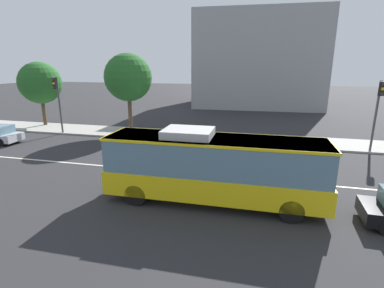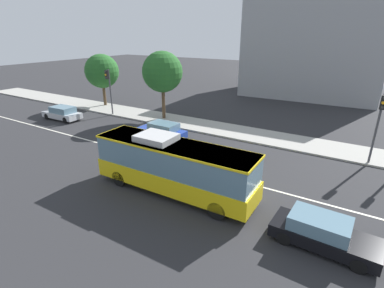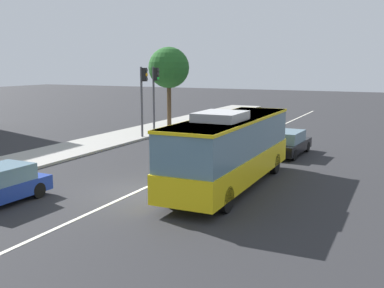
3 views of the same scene
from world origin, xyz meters
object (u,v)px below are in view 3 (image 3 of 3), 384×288
(sedan_black, at_px, (287,143))
(street_tree_kerbside_left, at_px, (169,68))
(traffic_light_near_corner, at_px, (143,90))
(traffic_light_mid_block, at_px, (155,88))
(transit_bus, at_px, (230,147))

(sedan_black, bearing_deg, street_tree_kerbside_left, 61.11)
(street_tree_kerbside_left, bearing_deg, traffic_light_near_corner, -169.90)
(sedan_black, height_order, traffic_light_mid_block, traffic_light_mid_block)
(traffic_light_near_corner, distance_m, street_tree_kerbside_left, 6.03)
(transit_bus, relative_size, street_tree_kerbside_left, 1.47)
(transit_bus, bearing_deg, sedan_black, -3.72)
(transit_bus, distance_m, street_tree_kerbside_left, 19.71)
(traffic_light_near_corner, relative_size, traffic_light_mid_block, 1.00)
(traffic_light_mid_block, bearing_deg, traffic_light_near_corner, -79.67)
(transit_bus, height_order, traffic_light_near_corner, traffic_light_near_corner)
(sedan_black, bearing_deg, traffic_light_mid_block, 74.82)
(traffic_light_mid_block, xyz_separation_m, street_tree_kerbside_left, (3.76, 0.85, 1.51))
(traffic_light_mid_block, height_order, street_tree_kerbside_left, street_tree_kerbside_left)
(traffic_light_near_corner, xyz_separation_m, street_tree_kerbside_left, (5.75, 1.02, 1.51))
(transit_bus, xyz_separation_m, traffic_light_near_corner, (9.88, 10.53, 1.75))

